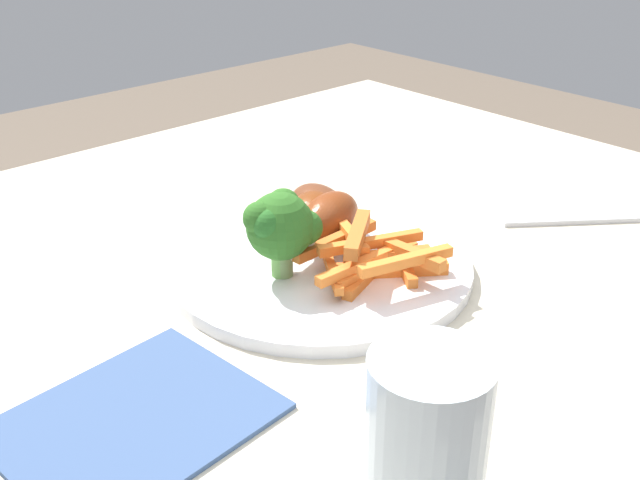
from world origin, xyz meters
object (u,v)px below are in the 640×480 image
carrot_fries_pile (374,256)px  water_glass (426,445)px  chicken_drumstick_far (321,209)px  dining_table (321,338)px  chicken_drumstick_extra (316,216)px  fork (592,220)px  broccoli_floret_middle (281,225)px  broccoli_floret_front (281,228)px  dinner_plate (320,265)px  chicken_drumstick_near (326,221)px

carrot_fries_pile → water_glass: water_glass is taller
chicken_drumstick_far → water_glass: bearing=56.5°
dining_table → water_glass: 0.39m
chicken_drumstick_extra → fork: bearing=148.3°
chicken_drumstick_far → chicken_drumstick_extra: 0.02m
broccoli_floret_middle → water_glass: (0.11, 0.26, -0.00)m
chicken_drumstick_far → dining_table: bearing=46.2°
broccoli_floret_front → dinner_plate: bearing=177.5°
chicken_drumstick_near → water_glass: size_ratio=1.10×
dining_table → carrot_fries_pile: (0.02, 0.09, 0.14)m
dinner_plate → chicken_drumstick_extra: bearing=-127.6°
chicken_drumstick_far → carrot_fries_pile: bearing=73.7°
broccoli_floret_middle → chicken_drumstick_far: 0.10m
chicken_drumstick_near → carrot_fries_pile: bearing=81.3°
broccoli_floret_middle → chicken_drumstick_extra: 0.09m
chicken_drumstick_extra → chicken_drumstick_far: bearing=-150.8°
dining_table → water_glass: water_glass is taller
carrot_fries_pile → chicken_drumstick_far: bearing=-106.3°
chicken_drumstick_far → broccoli_floret_middle: bearing=27.8°
dining_table → dinner_plate: 0.12m
fork → dinner_plate: bearing=-164.4°
broccoli_floret_front → chicken_drumstick_near: bearing=-164.3°
chicken_drumstick_extra → dinner_plate: bearing=52.4°
broccoli_floret_middle → dinner_plate: bearing=176.4°
carrot_fries_pile → chicken_drumstick_near: size_ratio=1.02×
water_glass → dinner_plate: bearing=-121.4°
chicken_drumstick_far → fork: 0.29m
chicken_drumstick_extra → carrot_fries_pile: bearing=80.8°
chicken_drumstick_extra → water_glass: bearing=57.7°
dining_table → broccoli_floret_front: broccoli_floret_front is taller
dining_table → chicken_drumstick_far: size_ratio=7.07×
dinner_plate → carrot_fries_pile: (-0.02, 0.05, 0.02)m
dining_table → fork: size_ratio=5.11×
dining_table → fork: fork is taller
dining_table → carrot_fries_pile: size_ratio=7.80×
dinner_plate → chicken_drumstick_extra: (-0.03, -0.04, 0.03)m
dinner_plate → broccoli_floret_front: bearing=-2.5°
carrot_fries_pile → water_glass: size_ratio=1.12×
chicken_drumstick_far → dinner_plate: bearing=46.8°
carrot_fries_pile → water_glass: 0.27m
broccoli_floret_middle → carrot_fries_pile: 0.09m
broccoli_floret_middle → chicken_drumstick_extra: size_ratio=0.72×
broccoli_floret_middle → chicken_drumstick_near: 0.08m
chicken_drumstick_far → fork: (-0.24, 0.16, -0.03)m
chicken_drumstick_near → broccoli_floret_front: bearing=15.7°
chicken_drumstick_extra → chicken_drumstick_near: bearing=78.6°
broccoli_floret_front → broccoli_floret_middle: size_ratio=0.93×
broccoli_floret_middle → carrot_fries_pile: broccoli_floret_middle is taller
chicken_drumstick_extra → fork: chicken_drumstick_extra is taller
broccoli_floret_front → fork: (-0.33, 0.12, -0.06)m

